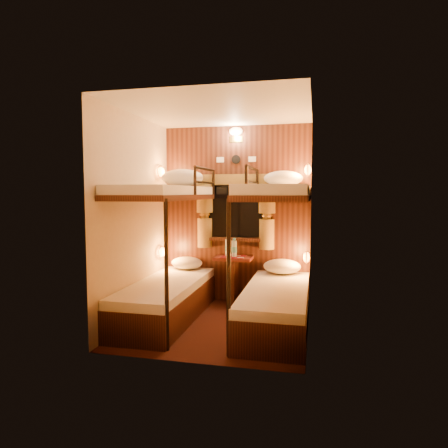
% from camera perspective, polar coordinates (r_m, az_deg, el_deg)
% --- Properties ---
extents(floor, '(2.10, 2.10, 0.00)m').
position_cam_1_polar(floor, '(4.69, -0.81, -14.18)').
color(floor, '#34110E').
rests_on(floor, ground).
extents(ceiling, '(2.10, 2.10, 0.00)m').
position_cam_1_polar(ceiling, '(4.54, -0.84, 15.90)').
color(ceiling, silver).
rests_on(ceiling, wall_back).
extents(wall_back, '(2.40, 0.00, 2.40)m').
position_cam_1_polar(wall_back, '(5.48, 1.79, 1.33)').
color(wall_back, '#C6B293').
rests_on(wall_back, floor).
extents(wall_front, '(2.40, 0.00, 2.40)m').
position_cam_1_polar(wall_front, '(3.45, -4.98, -0.57)').
color(wall_front, '#C6B293').
rests_on(wall_front, floor).
extents(wall_left, '(0.00, 2.40, 2.40)m').
position_cam_1_polar(wall_left, '(4.79, -12.52, 0.77)').
color(wall_left, '#C6B293').
rests_on(wall_left, floor).
extents(wall_right, '(0.00, 2.40, 2.40)m').
position_cam_1_polar(wall_right, '(4.33, 12.14, 0.38)').
color(wall_right, '#C6B293').
rests_on(wall_right, floor).
extents(back_panel, '(2.00, 0.03, 2.40)m').
position_cam_1_polar(back_panel, '(5.47, 1.75, 1.32)').
color(back_panel, black).
rests_on(back_panel, floor).
extents(bunk_left, '(0.72, 1.90, 1.82)m').
position_cam_1_polar(bunk_left, '(4.80, -8.20, -6.89)').
color(bunk_left, black).
rests_on(bunk_left, floor).
extents(bunk_right, '(0.72, 1.90, 1.82)m').
position_cam_1_polar(bunk_right, '(4.51, 7.49, -7.64)').
color(bunk_right, black).
rests_on(bunk_right, floor).
extents(window, '(1.00, 0.12, 0.79)m').
position_cam_1_polar(window, '(5.44, 1.69, 1.10)').
color(window, black).
rests_on(window, back_panel).
extents(curtains, '(1.10, 0.22, 1.00)m').
position_cam_1_polar(curtains, '(5.40, 1.62, 1.96)').
color(curtains, olive).
rests_on(curtains, back_panel).
extents(back_fixtures, '(0.54, 0.09, 0.48)m').
position_cam_1_polar(back_fixtures, '(5.47, 1.71, 12.30)').
color(back_fixtures, black).
rests_on(back_fixtures, back_panel).
extents(reading_lamps, '(2.00, 0.20, 1.25)m').
position_cam_1_polar(reading_lamps, '(5.14, 1.03, 1.57)').
color(reading_lamps, orange).
rests_on(reading_lamps, wall_left).
extents(table, '(0.50, 0.34, 0.66)m').
position_cam_1_polar(table, '(5.39, 1.35, -7.15)').
color(table, maroon).
rests_on(table, floor).
extents(bottle_left, '(0.08, 0.08, 0.26)m').
position_cam_1_polar(bottle_left, '(5.41, 0.55, -3.37)').
color(bottle_left, '#99BFE5').
rests_on(bottle_left, table).
extents(bottle_right, '(0.07, 0.07, 0.25)m').
position_cam_1_polar(bottle_right, '(5.32, 1.47, -3.54)').
color(bottle_right, '#99BFE5').
rests_on(bottle_right, table).
extents(sachet_a, '(0.10, 0.08, 0.01)m').
position_cam_1_polar(sachet_a, '(5.24, 2.39, -4.83)').
color(sachet_a, silver).
rests_on(sachet_a, table).
extents(sachet_b, '(0.08, 0.06, 0.01)m').
position_cam_1_polar(sachet_b, '(5.41, 2.04, -4.55)').
color(sachet_b, silver).
rests_on(sachet_b, table).
extents(pillow_lower_left, '(0.43, 0.31, 0.17)m').
position_cam_1_polar(pillow_lower_left, '(5.52, -5.33, -5.56)').
color(pillow_lower_left, silver).
rests_on(pillow_lower_left, bunk_left).
extents(pillow_lower_right, '(0.48, 0.35, 0.19)m').
position_cam_1_polar(pillow_lower_right, '(5.23, 8.29, -6.02)').
color(pillow_lower_right, silver).
rests_on(pillow_lower_right, bunk_right).
extents(pillow_upper_left, '(0.56, 0.40, 0.22)m').
position_cam_1_polar(pillow_upper_left, '(5.28, -5.98, 6.60)').
color(pillow_upper_left, silver).
rests_on(pillow_upper_left, bunk_left).
extents(pillow_upper_right, '(0.50, 0.35, 0.20)m').
position_cam_1_polar(pillow_upper_right, '(5.17, 8.45, 6.46)').
color(pillow_upper_right, silver).
rests_on(pillow_upper_right, bunk_right).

